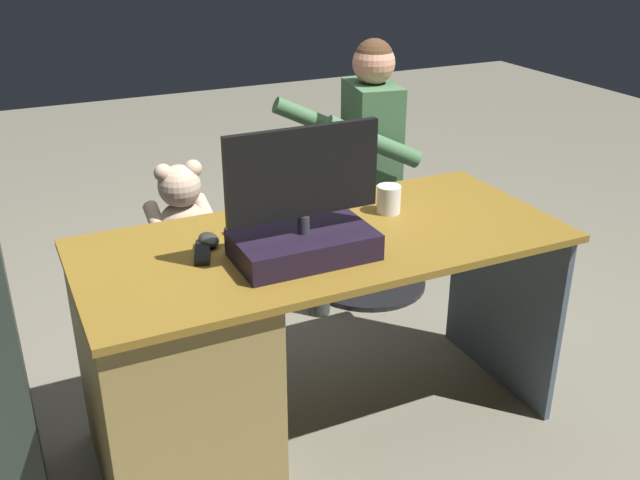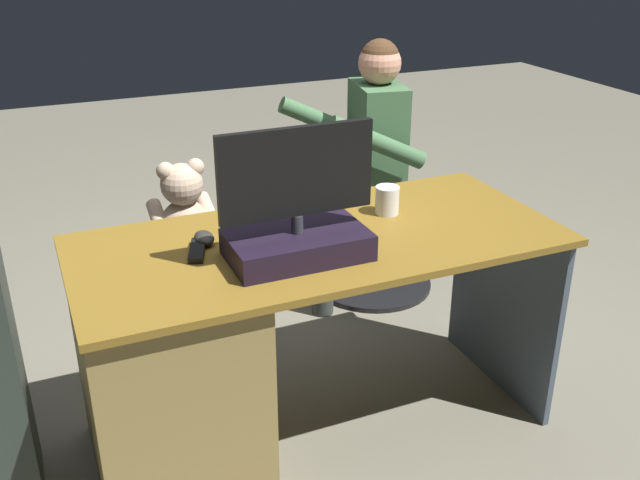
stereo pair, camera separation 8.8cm
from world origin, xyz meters
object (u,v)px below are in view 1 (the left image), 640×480
object	(u,v)px
office_chair_teddy	(189,293)
desk	(205,362)
keyboard	(293,227)
computer_mouse	(209,240)
monitor	(303,224)
cup	(389,199)
person	(358,152)
visitor_chair	(368,239)
tv_remote	(203,252)
teddy_bear	(181,211)

from	to	relation	value
office_chair_teddy	desk	bearing A→B (deg)	78.83
keyboard	computer_mouse	distance (m)	0.28
desk	monitor	bearing A→B (deg)	160.92
desk	cup	xyz separation A→B (m)	(-0.70, -0.09, 0.40)
monitor	keyboard	distance (m)	0.23
monitor	person	size ratio (longest dim) A/B	0.39
monitor	person	distance (m)	1.22
monitor	cup	size ratio (longest dim) A/B	4.85
keyboard	visitor_chair	distance (m)	1.20
computer_mouse	tv_remote	size ratio (longest dim) A/B	0.64
monitor	office_chair_teddy	distance (m)	1.03
office_chair_teddy	keyboard	bearing A→B (deg)	108.46
desk	computer_mouse	world-z (taller)	computer_mouse
computer_mouse	cup	bearing A→B (deg)	179.32
tv_remote	computer_mouse	bearing A→B (deg)	-103.51
teddy_bear	visitor_chair	xyz separation A→B (m)	(-0.94, -0.16, -0.37)
desk	keyboard	bearing A→B (deg)	-164.59
tv_remote	visitor_chair	size ratio (longest dim) A/B	0.26
computer_mouse	office_chair_teddy	world-z (taller)	computer_mouse
computer_mouse	cup	size ratio (longest dim) A/B	1.00
computer_mouse	teddy_bear	size ratio (longest dim) A/B	0.26
visitor_chair	person	bearing A→B (deg)	10.56
desk	office_chair_teddy	size ratio (longest dim) A/B	2.95
tv_remote	person	distance (m)	1.29
computer_mouse	teddy_bear	world-z (taller)	teddy_bear
office_chair_teddy	visitor_chair	world-z (taller)	same
desk	teddy_bear	xyz separation A→B (m)	(-0.14, -0.73, 0.22)
monitor	office_chair_teddy	bearing A→B (deg)	-79.23
teddy_bear	desk	bearing A→B (deg)	79.01
computer_mouse	tv_remote	world-z (taller)	computer_mouse
cup	computer_mouse	bearing A→B (deg)	-0.68
desk	visitor_chair	world-z (taller)	desk
keyboard	tv_remote	size ratio (longest dim) A/B	2.80
desk	cup	size ratio (longest dim) A/B	16.12
cup	teddy_bear	size ratio (longest dim) A/B	0.26
tv_remote	person	xyz separation A→B (m)	(-0.98, -0.84, -0.06)
desk	tv_remote	xyz separation A→B (m)	(-0.03, -0.04, 0.36)
monitor	visitor_chair	size ratio (longest dim) A/B	0.81
monitor	cup	distance (m)	0.45
teddy_bear	tv_remote	bearing A→B (deg)	80.79
cup	tv_remote	distance (m)	0.68
desk	visitor_chair	size ratio (longest dim) A/B	2.69
monitor	office_chair_teddy	world-z (taller)	monitor
tv_remote	keyboard	bearing A→B (deg)	-151.26
keyboard	desk	bearing A→B (deg)	15.41
keyboard	teddy_bear	xyz separation A→B (m)	(0.21, -0.64, -0.14)
person	desk	bearing A→B (deg)	41.17
person	office_chair_teddy	bearing A→B (deg)	10.56
keyboard	tv_remote	xyz separation A→B (m)	(0.32, 0.06, -0.00)
desk	cup	distance (m)	0.81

